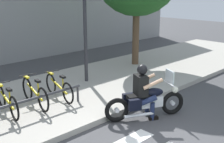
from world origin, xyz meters
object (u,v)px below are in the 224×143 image
object	(u,v)px
bicycle_3	(59,87)
street_lamp	(85,9)
bike_rack	(32,101)
bicycle_1	(7,101)
motorcycle	(146,101)
rider	(144,88)
bicycle_2	(35,93)

from	to	relation	value
bicycle_3	street_lamp	distance (m)	2.75
bike_rack	street_lamp	distance (m)	3.69
bicycle_1	bicycle_3	world-z (taller)	bicycle_1
bicycle_3	bike_rack	xyz separation A→B (m)	(-1.16, -0.55, 0.07)
bicycle_1	bike_rack	world-z (taller)	bicycle_1
motorcycle	bike_rack	bearing A→B (deg)	139.91
rider	bike_rack	size ratio (longest dim) A/B	0.49
bicycle_2	bicycle_3	size ratio (longest dim) A/B	1.04
bike_rack	street_lamp	world-z (taller)	street_lamp
bicycle_3	motorcycle	bearing A→B (deg)	-66.95
motorcycle	bicycle_2	bearing A→B (deg)	126.88
bicycle_2	bike_rack	xyz separation A→B (m)	(-0.39, -0.55, 0.05)
bicycle_1	street_lamp	size ratio (longest dim) A/B	0.38
bicycle_2	bicycle_3	bearing A→B (deg)	0.07
rider	bicycle_1	xyz separation A→B (m)	(-2.50, 2.35, -0.33)
rider	bicycle_2	bearing A→B (deg)	126.26
bicycle_1	bicycle_2	world-z (taller)	bicycle_2
motorcycle	rider	xyz separation A→B (m)	(-0.07, 0.04, 0.37)
motorcycle	street_lamp	world-z (taller)	street_lamp
bicycle_2	street_lamp	bearing A→B (deg)	17.20
motorcycle	bike_rack	world-z (taller)	motorcycle
bicycle_3	street_lamp	bearing A→B (deg)	24.54
rider	bicycle_3	distance (m)	2.56
rider	street_lamp	bearing A→B (deg)	77.70
rider	street_lamp	world-z (taller)	street_lamp
bike_rack	bicycle_3	bearing A→B (deg)	25.47
rider	bicycle_1	distance (m)	3.45
motorcycle	rider	distance (m)	0.37
bicycle_2	bicycle_3	xyz separation A→B (m)	(0.78, 0.00, -0.02)
motorcycle	street_lamp	bearing A→B (deg)	79.03
bicycle_1	street_lamp	world-z (taller)	street_lamp
street_lamp	bicycle_2	bearing A→B (deg)	-162.80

